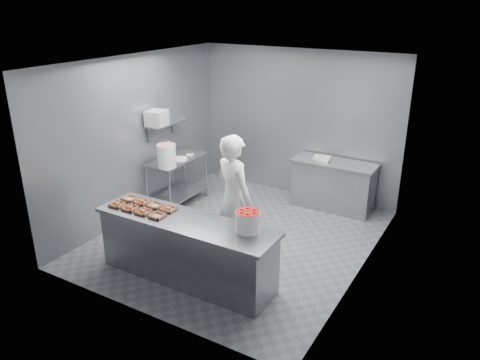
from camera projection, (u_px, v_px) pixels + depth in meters
The scene contains 24 objects.
floor at pixel (237, 238), 7.59m from camera, with size 4.50×4.50×0.00m, color #4C4C51.
ceiling at pixel (237, 62), 6.57m from camera, with size 4.50×4.50×0.00m, color white.
wall_back at pixel (298, 124), 8.89m from camera, with size 4.00×0.04×2.80m, color slate.
wall_left at pixel (137, 137), 8.02m from camera, with size 0.04×4.50×2.80m, color slate.
wall_right at pixel (368, 180), 6.14m from camera, with size 0.04×4.50×2.80m, color slate.
service_counter at pixel (187, 249), 6.34m from camera, with size 2.60×0.70×0.90m.
prep_table at pixel (177, 174), 8.63m from camera, with size 0.60×1.20×0.90m.
back_counter at pixel (333, 185), 8.53m from camera, with size 1.50×0.60×0.90m.
wall_shelf at pixel (167, 123), 8.37m from camera, with size 0.35×0.90×0.03m, color slate.
tray_0 at pixel (117, 204), 6.59m from camera, with size 0.19×0.18×0.06m.
tray_1 at pixel (130, 208), 6.48m from camera, with size 0.19×0.18×0.06m.
tray_2 at pixel (143, 212), 6.36m from camera, with size 0.19×0.18×0.06m.
tray_3 at pixel (157, 216), 6.25m from camera, with size 0.19×0.18×0.04m.
tray_4 at pixel (130, 198), 6.79m from camera, with size 0.19×0.18×0.04m.
tray_5 at pixel (142, 202), 6.67m from camera, with size 0.19×0.18×0.06m.
tray_6 at pixel (155, 205), 6.56m from camera, with size 0.19×0.18×0.04m.
tray_7 at pixel (168, 209), 6.45m from camera, with size 0.19×0.18×0.06m.
worker at pixel (234, 198), 6.74m from camera, with size 0.69×0.45×1.89m, color white.
strawberry_tub at pixel (248, 220), 5.84m from camera, with size 0.32×0.32×0.27m.
glaze_bucket at pixel (167, 155), 8.03m from camera, with size 0.34×0.32×0.50m.
bucket_lid at pixel (179, 159), 8.48m from camera, with size 0.29×0.29×0.02m, color white.
rag at pixel (190, 155), 8.71m from camera, with size 0.13×0.11×0.02m, color #CCB28C.
appliance at pixel (157, 118), 8.10m from camera, with size 0.31×0.35×0.26m, color gray.
paper_stack at pixel (322, 158), 8.47m from camera, with size 0.30×0.22×0.06m, color silver.
Camera 1 is at (3.44, -5.78, 3.64)m, focal length 35.00 mm.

